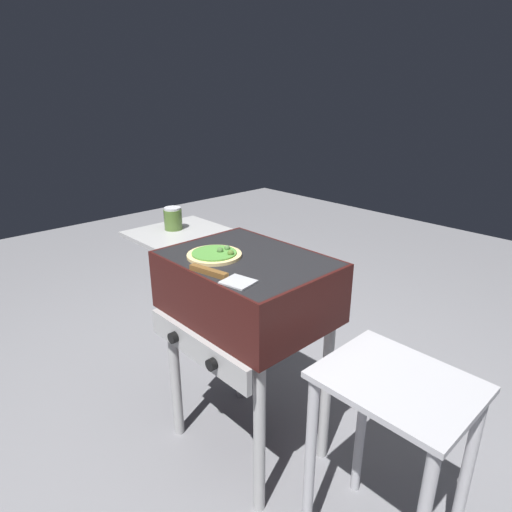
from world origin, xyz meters
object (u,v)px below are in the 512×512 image
grill (244,291)px  pizza_veggie (215,254)px  sauce_jar (173,219)px  spatula (221,276)px  prep_table (391,432)px

grill → pizza_veggie: size_ratio=4.56×
sauce_jar → spatula: 0.62m
sauce_jar → grill: bearing=-0.6°
sauce_jar → prep_table: (1.16, -0.00, -0.44)m
sauce_jar → pizza_veggie: bearing=-11.4°
pizza_veggie → sauce_jar: sauce_jar is taller
sauce_jar → prep_table: 1.25m
grill → prep_table: bearing=0.4°
spatula → prep_table: bearing=18.6°
prep_table → grill: bearing=-179.6°
spatula → grill: bearing=116.7°
pizza_veggie → spatula: bearing=-32.9°
grill → spatula: spatula is taller
pizza_veggie → spatula: (0.17, -0.11, -0.00)m
grill → spatula: 0.26m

